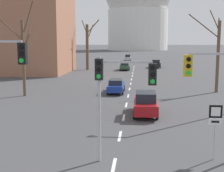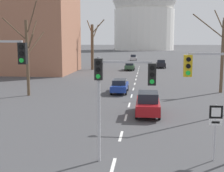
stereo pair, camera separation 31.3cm
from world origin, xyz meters
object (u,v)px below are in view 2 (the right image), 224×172
route_sign_post (215,123)px  sedan_far_left (120,86)px  sedan_near_right (148,103)px  sedan_mid_centre (161,64)px  traffic_signal_centre_tall (117,82)px  sedan_near_left (130,66)px  sedan_far_right (133,58)px  traffic_signal_near_right (216,77)px

route_sign_post → sedan_far_left: bearing=107.8°
sedan_near_right → sedan_mid_centre: sedan_near_right is taller
traffic_signal_centre_tall → sedan_mid_centre: size_ratio=1.10×
sedan_near_left → sedan_far_right: size_ratio=0.99×
traffic_signal_near_right → sedan_mid_centre: (-0.03, 50.52, -3.12)m
traffic_signal_near_right → sedan_near_left: size_ratio=1.16×
traffic_signal_near_right → sedan_near_left: 45.39m
traffic_signal_near_right → sedan_mid_centre: bearing=90.0°
traffic_signal_centre_tall → sedan_far_left: size_ratio=1.06×
traffic_signal_near_right → sedan_mid_centre: size_ratio=1.18×
traffic_signal_near_right → traffic_signal_centre_tall: bearing=-176.2°
route_sign_post → sedan_near_right: (-3.03, 8.75, -0.95)m
sedan_far_left → sedan_near_left: bearing=90.6°
traffic_signal_near_right → route_sign_post: bearing=68.6°
traffic_signal_centre_tall → route_sign_post: traffic_signal_centre_tall is taller
sedan_near_right → traffic_signal_near_right: bearing=-72.3°
sedan_near_right → sedan_near_left: bearing=95.1°
sedan_mid_centre → traffic_signal_near_right: bearing=-90.0°
traffic_signal_centre_tall → sedan_near_right: traffic_signal_centre_tall is taller
sedan_far_right → sedan_mid_centre: bearing=-73.3°
traffic_signal_near_right → sedan_far_left: 20.11m
traffic_signal_near_right → sedan_near_right: bearing=107.7°
sedan_near_right → sedan_far_left: (-2.95, 9.87, -0.13)m
route_sign_post → sedan_mid_centre: size_ratio=0.60×
traffic_signal_near_right → traffic_signal_centre_tall: (-4.35, -0.29, -0.27)m
traffic_signal_near_right → sedan_far_left: (-5.85, 18.97, -3.22)m
sedan_mid_centre → sedan_far_left: 32.08m
traffic_signal_centre_tall → route_sign_post: size_ratio=1.82×
sedan_near_left → sedan_far_left: 25.89m
traffic_signal_near_right → route_sign_post: size_ratio=1.96×
traffic_signal_centre_tall → sedan_near_left: 45.28m
sedan_near_left → sedan_far_right: 27.34m
sedan_near_left → sedan_mid_centre: bearing=42.9°
traffic_signal_near_right → sedan_near_right: 10.03m
sedan_mid_centre → sedan_near_right: bearing=-94.0°
sedan_mid_centre → sedan_far_left: bearing=-100.5°
sedan_mid_centre → sedan_far_right: bearing=106.7°
sedan_near_right → sedan_mid_centre: (2.87, 41.43, -0.03)m
traffic_signal_centre_tall → traffic_signal_near_right: bearing=3.8°
traffic_signal_near_right → sedan_near_left: bearing=97.8°
sedan_near_left → sedan_near_right: sedan_near_right is taller
traffic_signal_near_right → sedan_near_right: size_ratio=1.15×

